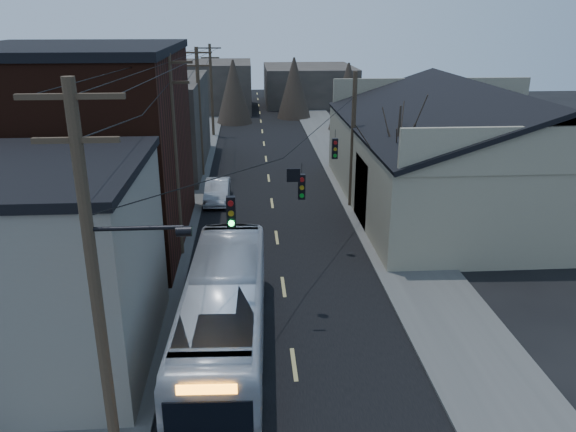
% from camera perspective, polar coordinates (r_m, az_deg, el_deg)
% --- Properties ---
extents(road_surface, '(9.00, 110.00, 0.02)m').
position_cam_1_polar(road_surface, '(40.55, -1.88, 3.09)').
color(road_surface, black).
rests_on(road_surface, ground).
extents(sidewalk_left, '(4.00, 110.00, 0.12)m').
position_cam_1_polar(sidewalk_left, '(40.84, -11.04, 2.92)').
color(sidewalk_left, '#474744').
rests_on(sidewalk_left, ground).
extents(sidewalk_right, '(4.00, 110.00, 0.12)m').
position_cam_1_polar(sidewalk_right, '(41.28, 7.19, 3.32)').
color(sidewalk_right, '#474744').
rests_on(sidewalk_right, ground).
extents(building_clapboard, '(8.00, 8.00, 7.00)m').
position_cam_1_polar(building_clapboard, '(21.03, -24.96, -5.03)').
color(building_clapboard, slate).
rests_on(building_clapboard, ground).
extents(building_brick, '(10.00, 12.00, 10.00)m').
position_cam_1_polar(building_brick, '(30.81, -20.25, 6.08)').
color(building_brick, black).
rests_on(building_brick, ground).
extents(building_left_far, '(9.00, 14.00, 7.00)m').
position_cam_1_polar(building_left_far, '(46.27, -14.22, 9.05)').
color(building_left_far, '#2F2B26').
rests_on(building_left_far, ground).
extents(warehouse, '(16.16, 20.60, 7.73)m').
position_cam_1_polar(warehouse, '(37.83, 18.56, 5.05)').
color(warehouse, gray).
rests_on(warehouse, ground).
extents(building_far_left, '(10.00, 12.00, 6.00)m').
position_cam_1_polar(building_far_left, '(74.47, -7.73, 12.96)').
color(building_far_left, '#2F2B26').
rests_on(building_far_left, ground).
extents(building_far_right, '(12.00, 14.00, 5.00)m').
position_cam_1_polar(building_far_right, '(79.79, 2.11, 13.20)').
color(building_far_right, '#2F2B26').
rests_on(building_far_right, ground).
extents(bare_tree, '(0.40, 0.40, 7.20)m').
position_cam_1_polar(bare_tree, '(30.95, 10.94, 4.33)').
color(bare_tree, black).
rests_on(bare_tree, ground).
extents(utility_lines, '(11.24, 45.28, 10.50)m').
position_cam_1_polar(utility_lines, '(33.68, -6.93, 8.17)').
color(utility_lines, '#382B1E').
rests_on(utility_lines, ground).
extents(bus, '(3.13, 11.65, 3.22)m').
position_cam_1_polar(bus, '(20.42, -6.46, -9.85)').
color(bus, silver).
rests_on(bus, ground).
extents(parked_car, '(1.61, 4.40, 1.44)m').
position_cam_1_polar(parked_car, '(37.19, -7.18, 2.53)').
color(parked_car, '#ACAFB4').
rests_on(parked_car, ground).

